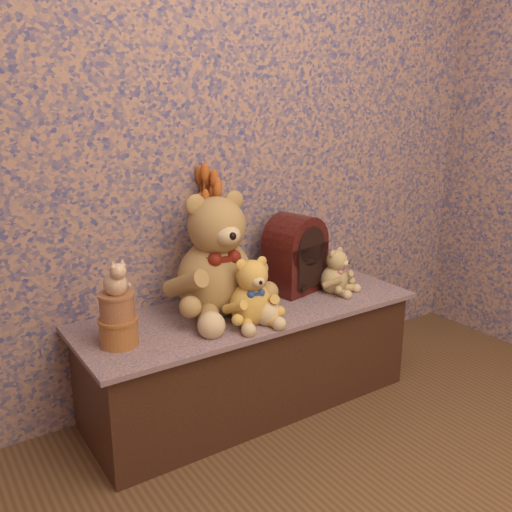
{
  "coord_description": "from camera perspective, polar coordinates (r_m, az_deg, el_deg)",
  "views": [
    {
      "loc": [
        -1.18,
        -0.58,
        1.32
      ],
      "look_at": [
        0.0,
        1.2,
        0.69
      ],
      "focal_mm": 39.42,
      "sensor_mm": 36.0,
      "label": 1
    }
  ],
  "objects": [
    {
      "name": "display_shelf",
      "position": [
        2.44,
        -0.66,
        -10.19
      ],
      "size": [
        1.44,
        0.52,
        0.45
      ],
      "primitive_type": "cube",
      "color": "navy",
      "rests_on": "ground"
    },
    {
      "name": "teddy_large",
      "position": [
        2.25,
        -4.22,
        0.75
      ],
      "size": [
        0.46,
        0.53,
        0.53
      ],
      "primitive_type": null,
      "rotation": [
        0.0,
        0.0,
        -0.07
      ],
      "color": "#9F6B3D",
      "rests_on": "display_shelf"
    },
    {
      "name": "teddy_medium",
      "position": [
        2.17,
        -0.55,
        -3.22
      ],
      "size": [
        0.26,
        0.29,
        0.28
      ],
      "primitive_type": null,
      "rotation": [
        0.0,
        0.0,
        -0.12
      ],
      "color": "gold",
      "rests_on": "display_shelf"
    },
    {
      "name": "teddy_small",
      "position": [
        2.53,
        7.98,
        -1.27
      ],
      "size": [
        0.24,
        0.25,
        0.22
      ],
      "primitive_type": null,
      "rotation": [
        0.0,
        0.0,
        0.4
      ],
      "color": "tan",
      "rests_on": "display_shelf"
    },
    {
      "name": "cathedral_radio",
      "position": [
        2.51,
        3.97,
        0.33
      ],
      "size": [
        0.29,
        0.23,
        0.35
      ],
      "primitive_type": null,
      "rotation": [
        0.0,
        0.0,
        0.22
      ],
      "color": "black",
      "rests_on": "display_shelf"
    },
    {
      "name": "ceramic_vase",
      "position": [
        2.42,
        -4.83,
        -2.36
      ],
      "size": [
        0.11,
        0.11,
        0.18
      ],
      "primitive_type": "cylinder",
      "rotation": [
        0.0,
        0.0,
        -0.03
      ],
      "color": "tan",
      "rests_on": "display_shelf"
    },
    {
      "name": "dried_stalks",
      "position": [
        2.35,
        -5.0,
        4.38
      ],
      "size": [
        0.21,
        0.21,
        0.4
      ],
      "primitive_type": null,
      "rotation": [
        0.0,
        0.0,
        0.01
      ],
      "color": "#BD561E",
      "rests_on": "ceramic_vase"
    },
    {
      "name": "biscuit_tin_lower",
      "position": [
        2.07,
        -13.73,
        -7.5
      ],
      "size": [
        0.18,
        0.18,
        0.1
      ],
      "primitive_type": "cylinder",
      "rotation": [
        0.0,
        0.0,
        0.38
      ],
      "color": "#B79435",
      "rests_on": "display_shelf"
    },
    {
      "name": "biscuit_tin_upper",
      "position": [
        2.03,
        -13.92,
        -5.01
      ],
      "size": [
        0.13,
        0.13,
        0.09
      ],
      "primitive_type": "cylinder",
      "rotation": [
        0.0,
        0.0,
        -0.08
      ],
      "color": "tan",
      "rests_on": "biscuit_tin_lower"
    },
    {
      "name": "cat_figurine",
      "position": [
        1.99,
        -14.14,
        -1.96
      ],
      "size": [
        0.11,
        0.12,
        0.13
      ],
      "primitive_type": null,
      "rotation": [
        0.0,
        0.0,
        0.08
      ],
      "color": "silver",
      "rests_on": "biscuit_tin_upper"
    }
  ]
}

